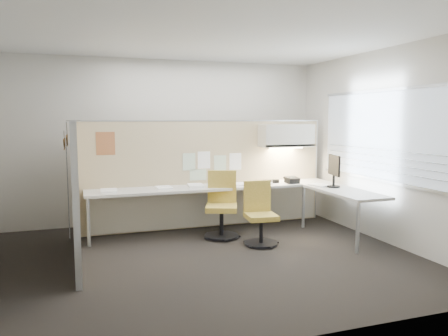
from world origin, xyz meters
name	(u,v)px	position (x,y,z in m)	size (l,w,h in m)	color
floor	(201,259)	(0.00, 0.00, -0.01)	(5.50, 4.50, 0.01)	black
ceiling	(200,35)	(0.00, 0.00, 2.80)	(5.50, 4.50, 0.01)	white
wall_back	(165,141)	(0.00, 2.25, 1.40)	(5.50, 0.02, 2.80)	beige
wall_front	(280,170)	(0.00, -2.25, 1.40)	(5.50, 0.02, 2.80)	beige
wall_right	(382,146)	(2.75, 0.00, 1.40)	(0.02, 4.50, 2.80)	beige
window_pane	(381,136)	(2.73, 0.00, 1.55)	(0.01, 2.80, 1.30)	#A3AFBE
partition_back	(206,175)	(0.55, 1.60, 0.88)	(4.10, 0.06, 1.75)	tan
partition_left	(76,192)	(-1.50, 0.50, 0.88)	(0.06, 2.20, 1.75)	tan
desk	(238,194)	(0.93, 1.13, 0.60)	(4.00, 2.07, 0.73)	beige
overhead_bin	(286,136)	(1.90, 1.39, 1.51)	(0.90, 0.36, 0.38)	beige
task_light_strip	(286,148)	(1.90, 1.39, 1.30)	(0.60, 0.06, 0.02)	#FFEABF
pinned_papers	(211,165)	(0.63, 1.57, 1.03)	(1.01, 0.00, 0.47)	#8CBF8C
poster	(106,144)	(-1.05, 1.57, 1.42)	(0.28, 0.00, 0.35)	orange
chair_left	(222,207)	(0.59, 0.92, 0.46)	(0.59, 0.61, 0.99)	black
chair_right	(260,216)	(0.98, 0.36, 0.42)	(0.47, 0.48, 0.89)	black
monitor	(334,169)	(2.30, 0.54, 1.02)	(0.20, 0.47, 0.50)	black
phone	(292,180)	(1.89, 1.14, 0.78)	(0.23, 0.21, 0.12)	black
stapler	(267,181)	(1.53, 1.32, 0.76)	(0.14, 0.04, 0.05)	black
tape_dispenser	(276,181)	(1.65, 1.25, 0.76)	(0.10, 0.06, 0.06)	black
coat_hook	(66,152)	(-1.58, -0.10, 1.42)	(0.18, 0.44, 1.33)	silver
paper_stack_0	(109,191)	(-1.05, 1.24, 0.75)	(0.23, 0.30, 0.03)	white
paper_stack_1	(164,187)	(-0.22, 1.32, 0.74)	(0.23, 0.30, 0.02)	white
paper_stack_2	(196,186)	(0.27, 1.25, 0.75)	(0.23, 0.30, 0.04)	white
paper_stack_3	(240,184)	(1.03, 1.27, 0.74)	(0.23, 0.30, 0.02)	white
paper_stack_4	(263,183)	(1.43, 1.27, 0.74)	(0.23, 0.30, 0.02)	white
paper_stack_5	(319,185)	(2.17, 0.74, 0.74)	(0.23, 0.30, 0.02)	white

